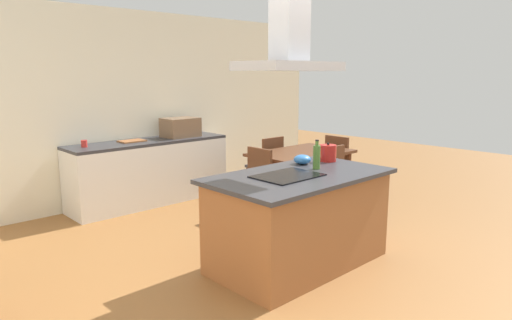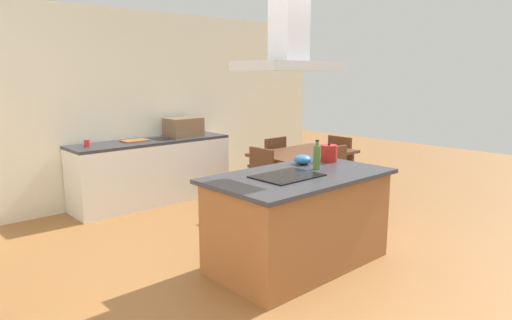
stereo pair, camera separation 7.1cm
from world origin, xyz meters
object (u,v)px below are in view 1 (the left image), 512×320
countertop_microwave (180,127)px  dining_table (301,157)px  olive_oil_bottle (317,157)px  tea_kettle (328,153)px  chair_facing_island (340,176)px  cutting_board (132,141)px  coffee_mug_red (84,144)px  cooktop (288,176)px  chair_at_left_end (254,179)px  range_hood (289,41)px  chair_at_right_end (340,160)px  mixing_bowl (302,159)px  chair_facing_back_wall (268,162)px

countertop_microwave → dining_table: bearing=-57.1°
olive_oil_bottle → dining_table: 1.90m
tea_kettle → chair_facing_island: 1.14m
countertop_microwave → cutting_board: bearing=176.3°
olive_oil_bottle → coffee_mug_red: 3.09m
cooktop → cutting_board: (0.01, 2.93, 0.00)m
tea_kettle → chair_at_left_end: size_ratio=0.26×
countertop_microwave → tea_kettle: bearing=-88.3°
cooktop → cutting_board: size_ratio=1.76×
cooktop → chair_facing_island: cooktop is taller
chair_facing_island → chair_at_left_end: (-0.92, 0.67, 0.00)m
range_hood → chair_at_right_end: bearing=27.0°
tea_kettle → mixing_bowl: bearing=165.4°
cutting_board → range_hood: 3.16m
tea_kettle → olive_oil_bottle: (-0.40, -0.17, 0.03)m
coffee_mug_red → chair_at_left_end: coffee_mug_red is taller
coffee_mug_red → chair_at_right_end: size_ratio=0.10×
countertop_microwave → chair_facing_back_wall: (0.98, -0.85, -0.53)m
olive_oil_bottle → dining_table: bearing=45.5°
tea_kettle → mixing_bowl: 0.33m
cooktop → coffee_mug_red: coffee_mug_red is taller
cooktop → chair_facing_back_wall: cooktop is taller
cutting_board → chair_at_left_end: size_ratio=0.38×
chair_at_left_end → tea_kettle: bearing=-89.5°
chair_at_right_end → chair_at_left_end: (-1.83, 0.00, 0.00)m
olive_oil_bottle → chair_at_right_end: bearing=30.9°
olive_oil_bottle → coffee_mug_red: size_ratio=3.23×
mixing_bowl → chair_at_left_end: (0.31, 1.08, -0.44)m
chair_at_left_end → mixing_bowl: bearing=-106.0°
cooktop → olive_oil_bottle: olive_oil_bottle is taller
countertop_microwave → chair_facing_back_wall: size_ratio=0.56×
countertop_microwave → coffee_mug_red: size_ratio=5.56×
countertop_microwave → coffee_mug_red: bearing=178.6°
tea_kettle → olive_oil_bottle: bearing=-156.9°
coffee_mug_red → chair_facing_back_wall: (2.42, -0.89, -0.44)m
coffee_mug_red → chair_at_right_end: 3.71m
tea_kettle → mixing_bowl: tea_kettle is taller
countertop_microwave → chair_at_left_end: countertop_microwave is taller
chair_facing_island → chair_at_left_end: same height
olive_oil_bottle → range_hood: (-0.45, -0.03, 1.08)m
mixing_bowl → cutting_board: mixing_bowl is taller
coffee_mug_red → tea_kettle: bearing=-60.7°
olive_oil_bottle → cutting_board: 2.93m
tea_kettle → cutting_board: size_ratio=0.68×
chair_facing_back_wall → chair_facing_island: bearing=-90.0°
olive_oil_bottle → mixing_bowl: 0.28m
range_hood → cutting_board: bearing=89.8°
cooktop → chair_facing_back_wall: bearing=49.1°
chair_facing_back_wall → range_hood: (-1.76, -2.03, 1.59)m
coffee_mug_red → cooktop: bearing=-77.1°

